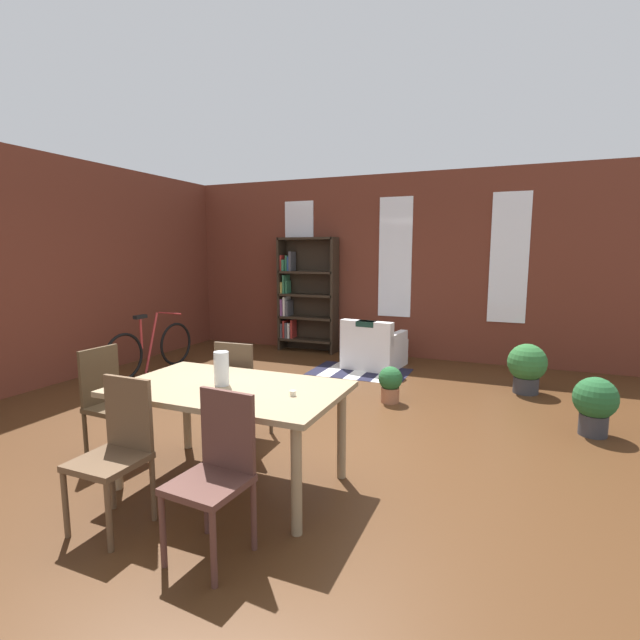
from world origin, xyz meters
TOP-DOWN VIEW (x-y plane):
  - ground_plane at (0.00, 0.00)m, footprint 10.22×10.22m
  - back_wall_brick at (0.00, 3.99)m, footprint 8.51×0.12m
  - left_wall_brick at (-3.82, 0.00)m, footprint 0.12×8.86m
  - window_pane_0 at (-1.75, 3.92)m, footprint 0.55×0.02m
  - window_pane_1 at (0.00, 3.92)m, footprint 0.55×0.02m
  - window_pane_2 at (1.75, 3.92)m, footprint 0.55×0.02m
  - dining_table at (-0.05, -0.91)m, footprint 1.68×1.01m
  - vase_on_table at (-0.12, -0.91)m, footprint 0.11×0.11m
  - tealight_candle_0 at (0.48, -0.94)m, footprint 0.04×0.04m
  - dining_chair_head_left at (-1.27, -0.91)m, footprint 0.42×0.42m
  - dining_chair_near_left at (-0.43, -1.64)m, footprint 0.40×0.40m
  - dining_chair_far_left at (-0.43, -0.18)m, footprint 0.42×0.42m
  - dining_chair_near_right at (0.33, -1.64)m, footprint 0.43×0.43m
  - bookshelf_tall at (-1.58, 3.74)m, footprint 1.06×0.32m
  - armchair_white at (-0.09, 3.04)m, footprint 0.89×0.89m
  - bicycle_second at (-3.06, 1.53)m, footprint 0.44×1.70m
  - potted_plant_by_shelf at (0.57, 1.46)m, footprint 0.28×0.28m
  - potted_plant_corner at (2.63, 1.24)m, footprint 0.40×0.40m
  - potted_plant_window at (2.05, 2.48)m, footprint 0.47×0.47m
  - striped_rug at (-0.19, 2.66)m, footprint 1.41×0.92m

SIDE VIEW (x-z plane):
  - ground_plane at x=0.00m, z-range 0.00..0.00m
  - striped_rug at x=-0.19m, z-range 0.00..0.01m
  - potted_plant_by_shelf at x=0.57m, z-range 0.02..0.45m
  - armchair_white at x=-0.09m, z-range -0.10..0.65m
  - potted_plant_corner at x=2.63m, z-range 0.04..0.61m
  - bicycle_second at x=-3.06m, z-range -0.11..0.78m
  - potted_plant_window at x=2.05m, z-range 0.03..0.66m
  - dining_chair_head_left at x=-1.27m, z-range 0.04..0.99m
  - dining_chair_near_left at x=-0.43m, z-range 0.04..0.99m
  - dining_chair_far_left at x=-0.43m, z-range 0.04..0.99m
  - dining_chair_near_right at x=0.33m, z-range 0.04..0.99m
  - dining_table at x=-0.05m, z-range 0.30..1.06m
  - tealight_candle_0 at x=0.48m, z-range 0.76..0.80m
  - vase_on_table at x=-0.12m, z-range 0.76..1.02m
  - bookshelf_tall at x=-1.58m, z-range -0.01..1.99m
  - back_wall_brick at x=0.00m, z-range 0.00..3.02m
  - left_wall_brick at x=-3.82m, z-range 0.00..3.02m
  - window_pane_0 at x=-1.75m, z-range 0.68..2.64m
  - window_pane_1 at x=0.00m, z-range 0.68..2.64m
  - window_pane_2 at x=1.75m, z-range 0.68..2.64m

